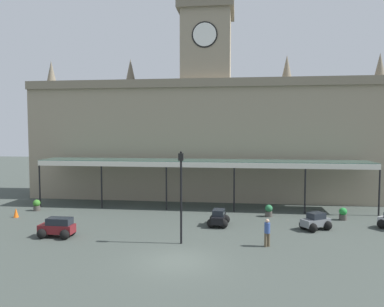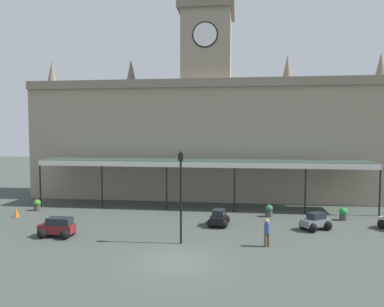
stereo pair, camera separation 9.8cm
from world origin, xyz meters
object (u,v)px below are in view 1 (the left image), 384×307
object	(u,v)px
car_maroon_estate	(57,228)
pedestrian_near_entrance	(267,232)
traffic_cone	(16,213)
planter_forecourt_centre	(343,214)
car_black_sedan	(219,219)
car_grey_sedan	(316,222)
victorian_lamppost	(181,187)
planter_near_kerb	(269,211)
planter_by_canopy	(37,205)

from	to	relation	value
car_maroon_estate	pedestrian_near_entrance	bearing A→B (deg)	-1.40
traffic_cone	planter_forecourt_centre	distance (m)	25.69
car_black_sedan	car_grey_sedan	bearing A→B (deg)	-2.15
car_grey_sedan	pedestrian_near_entrance	size ratio (longest dim) A/B	1.35
car_maroon_estate	car_black_sedan	distance (m)	11.05
traffic_cone	pedestrian_near_entrance	bearing A→B (deg)	-14.55
victorian_lamppost	planter_near_kerb	world-z (taller)	victorian_lamppost
car_black_sedan	car_grey_sedan	xyz separation A→B (m)	(6.77, -0.25, 0.00)
car_maroon_estate	planter_forecourt_centre	distance (m)	20.89
car_black_sedan	victorian_lamppost	distance (m)	5.78
car_maroon_estate	pedestrian_near_entrance	world-z (taller)	pedestrian_near_entrance
car_maroon_estate	car_black_sedan	size ratio (longest dim) A/B	1.07
pedestrian_near_entrance	victorian_lamppost	world-z (taller)	victorian_lamppost
planter_by_canopy	traffic_cone	bearing A→B (deg)	-98.13
car_black_sedan	planter_near_kerb	size ratio (longest dim) A/B	2.20
planter_near_kerb	traffic_cone	bearing A→B (deg)	-172.30
car_maroon_estate	traffic_cone	bearing A→B (deg)	141.57
victorian_lamppost	traffic_cone	distance (m)	15.27
car_maroon_estate	car_grey_sedan	xyz separation A→B (m)	(17.03, 3.87, -0.06)
planter_forecourt_centre	planter_by_canopy	world-z (taller)	same
car_maroon_estate	planter_by_canopy	distance (m)	9.01
car_grey_sedan	pedestrian_near_entrance	distance (m)	5.59
traffic_cone	car_maroon_estate	bearing A→B (deg)	-38.43
pedestrian_near_entrance	victorian_lamppost	bearing A→B (deg)	-179.42
pedestrian_near_entrance	planter_near_kerb	distance (m)	7.75
planter_forecourt_centre	planter_by_canopy	bearing A→B (deg)	179.61
pedestrian_near_entrance	planter_forecourt_centre	distance (m)	9.65
traffic_cone	planter_forecourt_centre	world-z (taller)	planter_forecourt_centre
planter_by_canopy	car_grey_sedan	bearing A→B (deg)	-8.16
planter_forecourt_centre	car_maroon_estate	bearing A→B (deg)	-160.60
traffic_cone	planter_forecourt_centre	size ratio (longest dim) A/B	0.77
car_maroon_estate	planter_by_canopy	xyz separation A→B (m)	(-5.54, 7.11, -0.07)
car_maroon_estate	victorian_lamppost	world-z (taller)	victorian_lamppost
car_grey_sedan	planter_near_kerb	world-z (taller)	car_grey_sedan
car_maroon_estate	traffic_cone	world-z (taller)	car_maroon_estate
car_grey_sedan	planter_forecourt_centre	world-z (taller)	car_grey_sedan
victorian_lamppost	planter_near_kerb	size ratio (longest dim) A/B	5.91
car_maroon_estate	car_black_sedan	xyz separation A→B (m)	(10.25, 4.13, -0.06)
victorian_lamppost	car_grey_sedan	bearing A→B (deg)	25.69
car_maroon_estate	traffic_cone	size ratio (longest dim) A/B	3.04
planter_near_kerb	car_black_sedan	bearing A→B (deg)	-139.91
planter_forecourt_centre	pedestrian_near_entrance	bearing A→B (deg)	-131.13
car_maroon_estate	car_grey_sedan	world-z (taller)	car_maroon_estate
car_grey_sedan	pedestrian_near_entrance	xyz separation A→B (m)	(-3.67, -4.20, 0.41)
victorian_lamppost	car_maroon_estate	bearing A→B (deg)	177.36
car_black_sedan	traffic_cone	xyz separation A→B (m)	(-16.14, 0.54, -0.13)
planter_near_kerb	planter_by_canopy	bearing A→B (deg)	-179.23
car_black_sedan	victorian_lamppost	size ratio (longest dim) A/B	0.37
car_maroon_estate	planter_by_canopy	world-z (taller)	car_maroon_estate
pedestrian_near_entrance	planter_by_canopy	distance (m)	20.31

